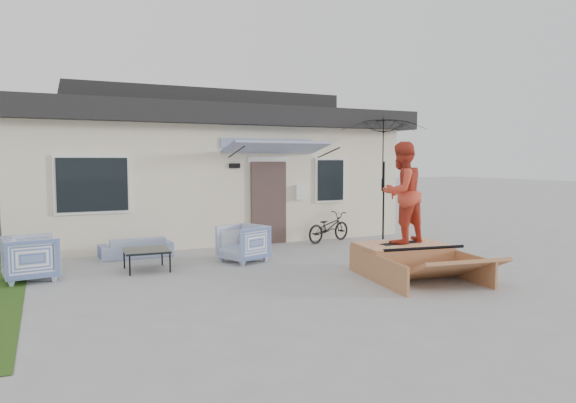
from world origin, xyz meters
name	(u,v)px	position (x,y,z in m)	size (l,w,h in m)	color
ground	(317,285)	(0.00, 0.00, 0.00)	(90.00, 90.00, 0.00)	#9A9A9A
house	(194,167)	(0.00, 7.99, 1.94)	(10.80, 8.49, 4.10)	beige
loveseat	(136,244)	(-2.38, 3.97, 0.30)	(1.54, 0.45, 0.60)	#435A9F
armchair_left	(31,256)	(-4.42, 2.50, 0.44)	(0.86, 0.81, 0.89)	#435A9F
armchair_right	(243,241)	(-0.42, 2.50, 0.43)	(0.84, 0.78, 0.86)	#435A9F
coffee_table	(147,260)	(-2.41, 2.48, 0.20)	(0.83, 0.83, 0.41)	black
bicycle	(329,224)	(2.54, 4.07, 0.47)	(0.51, 1.47, 0.94)	black
patio_umbrella	(384,175)	(4.10, 3.84, 1.75)	(2.42, 2.26, 2.20)	black
skate_ramp	(402,259)	(1.94, 0.20, 0.27)	(1.64, 2.18, 0.55)	#9C633D
skateboard	(401,242)	(1.95, 0.25, 0.57)	(0.88, 0.22, 0.05)	black
skater	(402,191)	(1.95, 0.25, 1.56)	(0.94, 0.72, 1.92)	#C73E29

